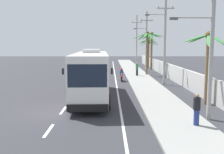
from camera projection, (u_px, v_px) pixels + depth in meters
ground_plane at (62, 112)px, 16.75m from camera, size 160.00×160.00×0.00m
sidewalk_kerb at (146, 86)px, 26.71m from camera, size 3.20×90.00×0.14m
lane_markings at (104, 80)px, 31.48m from camera, size 3.91×71.07×0.01m
boundary_wall at (174, 73)px, 30.60m from camera, size 0.24×60.00×1.84m
coach_bus_foreground at (91, 73)px, 20.79m from camera, size 3.19×11.64×3.88m
motorcycle_beside_bus at (121, 76)px, 30.69m from camera, size 0.56×1.96×1.53m
pedestrian_near_kerb at (197, 109)px, 13.37m from camera, size 0.36×0.36×1.64m
pedestrian_midwalk at (137, 69)px, 34.90m from camera, size 0.36×0.36×1.76m
utility_pole_nearest at (210, 44)px, 14.48m from camera, size 3.57×0.24×8.04m
utility_pole_mid at (164, 37)px, 27.29m from camera, size 3.03×0.24×9.59m
utility_pole_far at (146, 40)px, 40.22m from camera, size 2.97×0.24×9.31m
utility_pole_distant at (137, 40)px, 53.08m from camera, size 2.25×0.24×10.16m
palm_nearest at (148, 48)px, 51.25m from camera, size 3.84×3.84×5.28m
palm_second at (147, 42)px, 35.89m from camera, size 4.01×3.85×6.10m
palm_third at (152, 43)px, 44.61m from camera, size 3.76×3.69×6.42m
palm_fourth at (148, 47)px, 47.42m from camera, size 3.10×3.31×5.48m
palm_farthest at (208, 53)px, 18.39m from camera, size 3.42×3.36×5.22m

